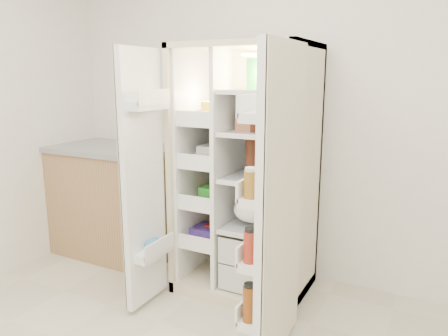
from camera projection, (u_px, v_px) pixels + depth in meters
The scene contains 5 objects.
wall_back at pixel (288, 107), 3.25m from camera, with size 4.00×0.02×2.70m, color white.
refrigerator at pixel (251, 191), 3.15m from camera, with size 0.92×0.70×1.80m.
freezer_door at pixel (143, 181), 2.83m from camera, with size 0.15×0.40×1.72m.
fridge_door at pixel (277, 210), 2.31m from camera, with size 0.17×0.58×1.72m.
kitchen_counter at pixel (108, 198), 3.87m from camera, with size 1.35×0.72×0.98m.
Camera 1 is at (1.09, -1.13, 1.58)m, focal length 34.00 mm.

